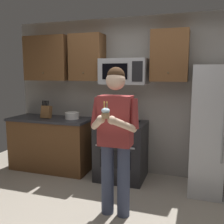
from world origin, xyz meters
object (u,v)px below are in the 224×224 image
Objects in this scene: refrigerator at (224,131)px; knife_block at (46,112)px; oven_range at (121,150)px; bowl_large_white at (72,115)px; person at (115,134)px; cupcake at (106,113)px; microwave at (124,72)px.

knife_block is at bearing 179.81° from refrigerator.
oven_range is 1.04m from bowl_large_white.
refrigerator is 7.32× the size of bowl_large_white.
person is 0.44m from cupcake.
oven_range is at bearing 99.50° from cupcake.
cupcake is (0.00, -0.33, 0.30)m from person.
refrigerator is 1.91m from cupcake.
microwave is at bearing 173.97° from refrigerator.
person is at bearing -140.46° from refrigerator.
person reaches higher than cupcake.
refrigerator is 1.02× the size of person.
bowl_large_white reaches higher than oven_range.
cupcake is at bearing -132.65° from refrigerator.
microwave reaches higher than person.
cupcake is at bearing -80.50° from oven_range.
oven_range is 1.47m from knife_block.
knife_block is 1.30× the size of bowl_large_white.
person reaches higher than knife_block.
knife_block is (-2.85, 0.01, 0.14)m from refrigerator.
oven_range is 5.36× the size of cupcake.
oven_range is 0.52× the size of refrigerator.
refrigerator is at bearing -0.19° from knife_block.
microwave is 0.41× the size of refrigerator.
microwave is 1.61m from cupcake.
oven_range is 0.53× the size of person.
microwave is 4.26× the size of cupcake.
cupcake is (1.14, -1.47, 0.31)m from bowl_large_white.
microwave is 0.42× the size of person.
person is at bearing -77.69° from oven_range.
oven_range is 1.26m from microwave.
knife_block is 1.84× the size of cupcake.
cupcake is at bearing -90.00° from person.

